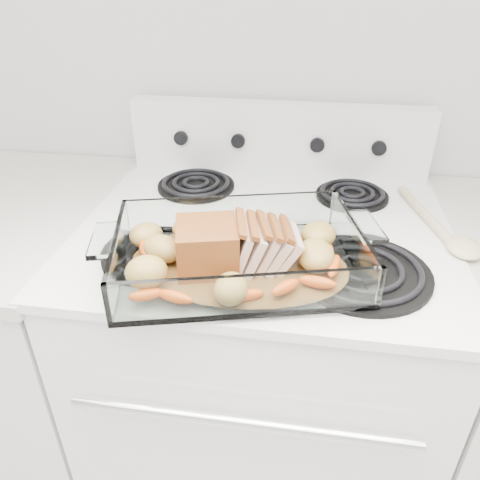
# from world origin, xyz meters

# --- Properties ---
(electric_range) EXTENTS (0.78, 0.70, 1.12)m
(electric_range) POSITION_xyz_m (0.00, 1.66, 0.48)
(electric_range) COLOR white
(electric_range) RESTS_ON ground
(counter_left) EXTENTS (0.58, 0.68, 0.93)m
(counter_left) POSITION_xyz_m (-0.67, 1.66, 0.47)
(counter_left) COLOR silver
(counter_left) RESTS_ON ground
(baking_dish) EXTENTS (0.42, 0.28, 0.08)m
(baking_dish) POSITION_xyz_m (-0.03, 1.47, 0.97)
(baking_dish) COLOR white
(baking_dish) RESTS_ON electric_range
(pork_roast) EXTENTS (0.22, 0.10, 0.08)m
(pork_roast) POSITION_xyz_m (-0.05, 1.47, 0.99)
(pork_roast) COLOR brown
(pork_roast) RESTS_ON baking_dish
(roast_vegetables) EXTENTS (0.40, 0.22, 0.05)m
(roast_vegetables) POSITION_xyz_m (-0.03, 1.51, 0.97)
(roast_vegetables) COLOR #F65B12
(roast_vegetables) RESTS_ON baking_dish
(wooden_spoon) EXTENTS (0.13, 0.30, 0.02)m
(wooden_spoon) POSITION_xyz_m (0.37, 1.66, 0.95)
(wooden_spoon) COLOR beige
(wooden_spoon) RESTS_ON electric_range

